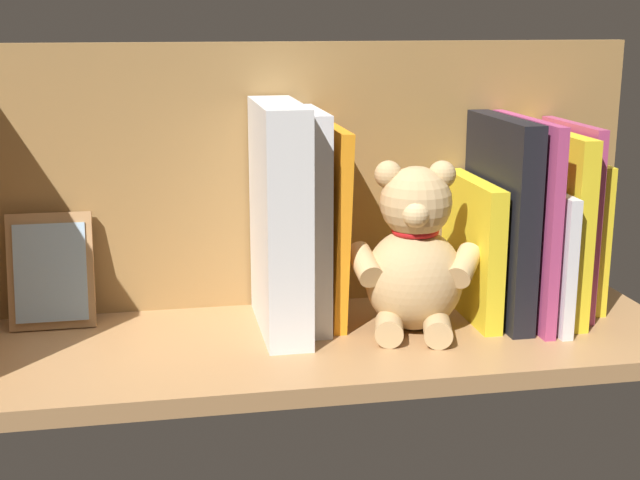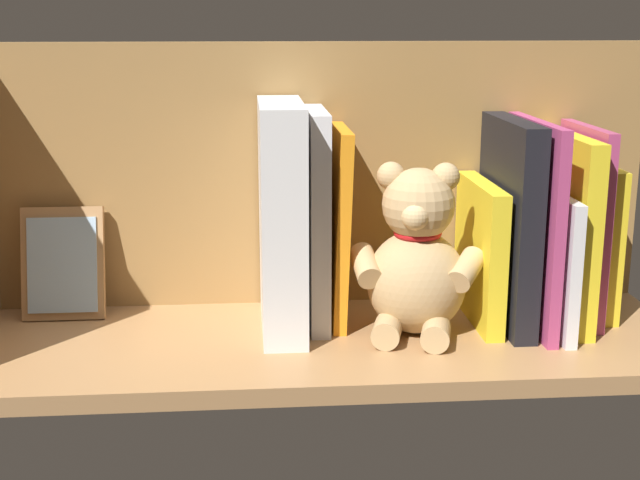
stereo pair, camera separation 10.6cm
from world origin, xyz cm
name	(u,v)px [view 2 (the right image)]	position (x,y,z in cm)	size (l,w,h in cm)	color
ground_plane	(320,342)	(0.00, 0.00, -1.10)	(89.43, 31.79, 2.20)	#A87A4C
shelf_back_panel	(311,175)	(0.00, -13.65, 17.36)	(89.43, 1.50, 34.72)	olive
book_0	(596,239)	(-36.45, -5.85, 9.75)	(2.32, 13.29, 19.50)	yellow
book_1	(582,223)	(-33.90, -4.52, 12.33)	(1.43, 15.96, 24.66)	#B23F72
book_2	(566,229)	(-31.35, -3.26, 11.89)	(2.33, 18.46, 23.78)	yellow
book_3	(547,256)	(-28.80, -2.25, 8.60)	(1.43, 20.50, 17.19)	silver
book_4	(532,224)	(-26.72, -2.41, 12.83)	(1.39, 20.18, 25.66)	#B23F72
book_5	(509,223)	(-23.90, -3.05, 12.86)	(2.90, 18.90, 25.73)	black
book_6	(480,252)	(-20.62, -3.79, 8.93)	(2.32, 17.42, 17.86)	yellow
teddy_bear	(416,259)	(-11.72, -0.07, 9.27)	(16.52, 15.54, 21.06)	tan
book_7	(338,225)	(-2.77, -5.71, 12.30)	(1.62, 13.58, 24.60)	orange
book_8	(317,218)	(-0.10, -5.15, 13.45)	(2.38, 14.68, 26.90)	silver
dictionary_thick_white	(282,218)	(4.40, -3.19, 14.02)	(5.28, 18.42, 28.04)	white
picture_frame_leaning	(63,264)	(32.34, -9.68, 7.01)	(10.39, 4.95, 14.33)	#A87A4C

